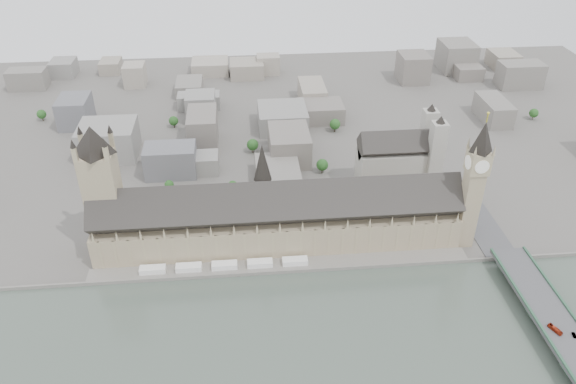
{
  "coord_description": "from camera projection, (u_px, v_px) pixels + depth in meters",
  "views": [
    {
      "loc": [
        -23.56,
        -315.0,
        260.06
      ],
      "look_at": [
        8.83,
        34.58,
        36.05
      ],
      "focal_mm": 35.0,
      "sensor_mm": 36.0,
      "label": 1
    }
  ],
  "objects": [
    {
      "name": "terrace_tents",
      "position": [
        225.0,
        265.0,
        395.0
      ],
      "size": [
        118.0,
        7.0,
        4.0
      ],
      "color": "white",
      "rests_on": "river_terrace"
    },
    {
      "name": "red_bus_north",
      "position": [
        555.0,
        329.0,
        333.74
      ],
      "size": [
        5.77,
        9.58,
        2.64
      ],
      "primitive_type": "imported",
      "rotation": [
        0.0,
        0.0,
        0.4
      ],
      "color": "#A52B12",
      "rests_on": "westminster_bridge"
    },
    {
      "name": "park_trees",
      "position": [
        262.0,
        206.0,
        451.69
      ],
      "size": [
        110.0,
        30.0,
        15.0
      ],
      "primitive_type": null,
      "color": "#1D4719",
      "rests_on": "ground"
    },
    {
      "name": "ground",
      "position": [
        280.0,
        260.0,
        406.14
      ],
      "size": [
        900.0,
        900.0,
        0.0
      ],
      "primitive_type": "plane",
      "color": "#595651",
      "rests_on": "ground"
    },
    {
      "name": "city_skyline_inland",
      "position": [
        262.0,
        101.0,
        601.57
      ],
      "size": [
        720.0,
        360.0,
        38.0
      ],
      "primitive_type": null,
      "color": "gray",
      "rests_on": "ground"
    },
    {
      "name": "river_terrace",
      "position": [
        281.0,
        266.0,
        399.3
      ],
      "size": [
        270.0,
        15.0,
        2.0
      ],
      "primitive_type": "cube",
      "color": "gray",
      "rests_on": "ground"
    },
    {
      "name": "westminster_bridge",
      "position": [
        556.0,
        329.0,
        342.53
      ],
      "size": [
        25.0,
        325.0,
        10.25
      ],
      "primitive_type": "cube",
      "color": "#474749",
      "rests_on": "ground"
    },
    {
      "name": "car_silver",
      "position": [
        574.0,
        335.0,
        330.72
      ],
      "size": [
        2.29,
        4.51,
        1.42
      ],
      "primitive_type": "imported",
      "rotation": [
        0.0,
        0.0,
        -0.19
      ],
      "color": "gray",
      "rests_on": "westminster_bridge"
    },
    {
      "name": "elizabeth_tower",
      "position": [
        475.0,
        177.0,
        392.34
      ],
      "size": [
        17.0,
        17.0,
        107.5
      ],
      "color": "gray",
      "rests_on": "ground"
    },
    {
      "name": "central_tower",
      "position": [
        263.0,
        174.0,
        396.03
      ],
      "size": [
        13.0,
        13.0,
        48.0
      ],
      "color": "tan",
      "rests_on": "ground"
    },
    {
      "name": "embankment_wall",
      "position": [
        282.0,
        272.0,
        392.74
      ],
      "size": [
        600.0,
        1.5,
        3.0
      ],
      "primitive_type": "cube",
      "color": "gray",
      "rests_on": "ground"
    },
    {
      "name": "westminster_abbey",
      "position": [
        400.0,
        159.0,
        481.02
      ],
      "size": [
        68.0,
        36.0,
        64.0
      ],
      "color": "#AAA499",
      "rests_on": "ground"
    },
    {
      "name": "car_approach",
      "position": [
        477.0,
        197.0,
        457.12
      ],
      "size": [
        2.29,
        5.03,
        1.43
      ],
      "primitive_type": "imported",
      "rotation": [
        0.0,
        0.0,
        -0.06
      ],
      "color": "gray",
      "rests_on": "westminster_bridge"
    },
    {
      "name": "palace_of_westminster",
      "position": [
        278.0,
        219.0,
        410.46
      ],
      "size": [
        265.0,
        40.73,
        55.44
      ],
      "color": "gray",
      "rests_on": "ground"
    },
    {
      "name": "victoria_tower",
      "position": [
        101.0,
        185.0,
        388.78
      ],
      "size": [
        30.0,
        30.0,
        100.0
      ],
      "color": "gray",
      "rests_on": "ground"
    }
  ]
}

